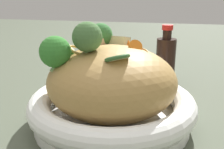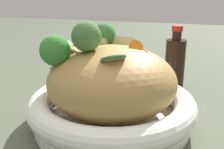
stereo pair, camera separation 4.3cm
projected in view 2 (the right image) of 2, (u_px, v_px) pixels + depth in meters
name	position (u px, v px, depth m)	size (l,w,h in m)	color
ground_plane	(112.00, 122.00, 0.46)	(3.00, 3.00, 0.00)	#4A5241
serving_bowl	(112.00, 107.00, 0.45)	(0.28, 0.28, 0.05)	white
noodle_heap	(112.00, 81.00, 0.43)	(0.21, 0.21, 0.12)	#AB8246
broccoli_florets	(80.00, 42.00, 0.42)	(0.15, 0.11, 0.08)	#9CBC7A
carrot_coins	(132.00, 47.00, 0.46)	(0.09, 0.06, 0.04)	orange
zucchini_slices	(90.00, 54.00, 0.41)	(0.10, 0.13, 0.04)	beige
chicken_chunks	(109.00, 43.00, 0.47)	(0.05, 0.08, 0.03)	beige
soy_sauce_bottle	(175.00, 62.00, 0.60)	(0.04, 0.04, 0.14)	black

